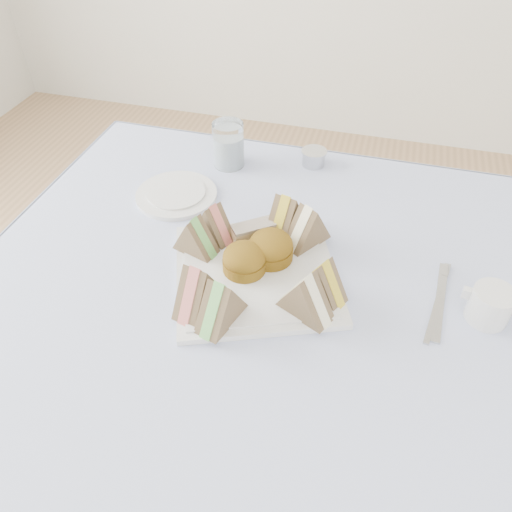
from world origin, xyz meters
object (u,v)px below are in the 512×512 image
(water_glass, at_px, (228,145))
(creamer_jug, at_px, (490,305))
(table, at_px, (244,401))
(serving_plate, at_px, (256,274))

(water_glass, height_order, creamer_jug, water_glass)
(table, relative_size, creamer_jug, 12.86)
(serving_plate, xyz_separation_m, water_glass, (-0.16, 0.35, 0.05))
(table, height_order, serving_plate, serving_plate)
(table, xyz_separation_m, water_glass, (-0.14, 0.39, 0.43))
(table, distance_m, creamer_jug, 0.59)
(serving_plate, distance_m, creamer_jug, 0.40)
(serving_plate, relative_size, creamer_jug, 4.12)
(table, bearing_deg, creamer_jug, 5.96)
(serving_plate, distance_m, water_glass, 0.39)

